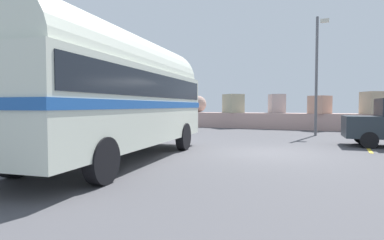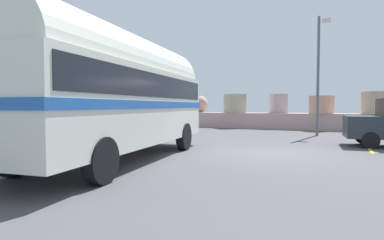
{
  "view_description": "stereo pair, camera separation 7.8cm",
  "coord_description": "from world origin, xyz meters",
  "views": [
    {
      "loc": [
        2.09,
        -10.65,
        1.59
      ],
      "look_at": [
        -1.76,
        -2.18,
        1.18
      ],
      "focal_mm": 29.68,
      "sensor_mm": 36.0,
      "label": 1
    },
    {
      "loc": [
        2.16,
        -10.62,
        1.59
      ],
      "look_at": [
        -1.76,
        -2.18,
        1.18
      ],
      "focal_mm": 29.68,
      "sensor_mm": 36.0,
      "label": 2
    }
  ],
  "objects": [
    {
      "name": "lamp_post",
      "position": [
        1.16,
        7.47,
        3.54
      ],
      "size": [
        0.63,
        0.79,
        6.28
      ],
      "color": "#5B5B60",
      "rests_on": "ground"
    },
    {
      "name": "breakwater",
      "position": [
        0.09,
        11.79,
        0.8
      ],
      "size": [
        31.36,
        2.56,
        2.46
      ],
      "color": "tan",
      "rests_on": "ground"
    },
    {
      "name": "ground",
      "position": [
        0.0,
        0.0,
        0.01
      ],
      "size": [
        32.0,
        26.0,
        0.02
      ],
      "color": "#49484D"
    },
    {
      "name": "vintage_coach",
      "position": [
        -3.59,
        -3.25,
        2.05
      ],
      "size": [
        3.58,
        8.83,
        3.7
      ],
      "rotation": [
        0.0,
        0.0,
        0.14
      ],
      "color": "black",
      "rests_on": "ground"
    }
  ]
}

